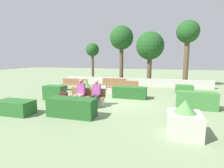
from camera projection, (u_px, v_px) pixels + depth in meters
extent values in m
plane|color=gray|center=(116.00, 101.00, 10.00)|extent=(60.00, 60.00, 0.00)
cube|color=#B7B2A8|center=(133.00, 82.00, 15.55)|extent=(13.00, 0.30, 0.67)
cube|color=brown|center=(86.00, 97.00, 9.03)|extent=(1.92, 0.44, 0.05)
cube|color=brown|center=(88.00, 92.00, 9.23)|extent=(1.92, 0.04, 0.40)
cube|color=#B7B2A8|center=(74.00, 100.00, 9.27)|extent=(0.36, 0.40, 0.43)
cube|color=#B7B2A8|center=(100.00, 102.00, 8.87)|extent=(0.36, 0.40, 0.43)
cube|color=brown|center=(122.00, 87.00, 12.06)|extent=(2.18, 0.44, 0.05)
cube|color=brown|center=(123.00, 83.00, 12.25)|extent=(2.18, 0.04, 0.40)
cube|color=#B7B2A8|center=(110.00, 90.00, 12.33)|extent=(0.36, 0.40, 0.43)
cube|color=#B7B2A8|center=(134.00, 91.00, 11.85)|extent=(0.36, 0.40, 0.43)
cube|color=brown|center=(74.00, 85.00, 13.12)|extent=(2.08, 0.44, 0.05)
cube|color=brown|center=(75.00, 81.00, 13.32)|extent=(2.08, 0.04, 0.40)
cube|color=#B7B2A8|center=(64.00, 87.00, 13.38)|extent=(0.36, 0.40, 0.43)
cube|color=#B7B2A8|center=(84.00, 88.00, 12.93)|extent=(0.36, 0.40, 0.43)
cube|color=brown|center=(114.00, 84.00, 13.35)|extent=(1.91, 0.44, 0.05)
cube|color=brown|center=(114.00, 81.00, 13.55)|extent=(1.91, 0.04, 0.40)
cube|color=#B7B2A8|center=(105.00, 87.00, 13.59)|extent=(0.36, 0.40, 0.43)
cube|color=#B7B2A8|center=(123.00, 88.00, 13.19)|extent=(0.36, 0.40, 0.43)
cube|color=#B2A893|center=(78.00, 95.00, 8.93)|extent=(0.14, 0.46, 0.13)
cube|color=#B2A893|center=(81.00, 96.00, 8.87)|extent=(0.14, 0.46, 0.13)
cube|color=#B2A893|center=(75.00, 101.00, 8.75)|extent=(0.11, 0.11, 0.61)
cube|color=#B2A893|center=(80.00, 101.00, 8.69)|extent=(0.11, 0.11, 0.61)
cube|color=#B74C9E|center=(81.00, 88.00, 9.08)|extent=(0.38, 0.22, 0.54)
sphere|color=#936B4C|center=(81.00, 81.00, 9.01)|extent=(0.21, 0.21, 0.21)
cube|color=#333338|center=(93.00, 96.00, 8.70)|extent=(0.14, 0.46, 0.13)
cube|color=#333338|center=(97.00, 97.00, 8.64)|extent=(0.14, 0.46, 0.13)
cube|color=#333338|center=(91.00, 102.00, 8.52)|extent=(0.11, 0.11, 0.61)
cube|color=#333338|center=(96.00, 103.00, 8.45)|extent=(0.11, 0.11, 0.61)
cube|color=#B74C9E|center=(97.00, 89.00, 8.85)|extent=(0.38, 0.22, 0.54)
sphere|color=tan|center=(96.00, 82.00, 8.77)|extent=(0.23, 0.23, 0.23)
cube|color=#235623|center=(130.00, 92.00, 10.69)|extent=(2.03, 0.67, 0.70)
cube|color=#235623|center=(72.00, 107.00, 7.31)|extent=(2.02, 0.74, 0.78)
cube|color=#3D7A38|center=(196.00, 100.00, 8.39)|extent=(1.80, 0.66, 0.84)
cube|color=#286028|center=(15.00, 107.00, 7.64)|extent=(1.60, 0.83, 0.61)
cube|color=#286028|center=(55.00, 93.00, 10.29)|extent=(1.21, 0.65, 0.83)
cube|color=#33702D|center=(184.00, 89.00, 12.14)|extent=(1.12, 0.87, 0.57)
cube|color=#B7B2A8|center=(86.00, 94.00, 10.67)|extent=(0.84, 0.84, 0.58)
cone|color=#569347|center=(86.00, 84.00, 10.58)|extent=(0.87, 0.87, 0.54)
cube|color=#B7B2A8|center=(184.00, 124.00, 5.48)|extent=(1.01, 1.01, 0.75)
cone|color=#569347|center=(185.00, 106.00, 5.39)|extent=(0.67, 0.67, 0.41)
cube|color=#471E19|center=(64.00, 98.00, 9.51)|extent=(0.39, 0.22, 0.60)
cylinder|color=#333338|center=(64.00, 90.00, 9.45)|extent=(0.02, 0.02, 0.20)
cylinder|color=brown|center=(93.00, 68.00, 17.95)|extent=(0.26, 0.26, 2.91)
sphere|color=#1E4C1E|center=(92.00, 50.00, 17.69)|extent=(1.35, 1.35, 1.35)
cylinder|color=brown|center=(121.00, 64.00, 16.55)|extent=(0.37, 0.37, 3.71)
sphere|color=#1E4C1E|center=(122.00, 38.00, 16.19)|extent=(2.19, 2.19, 2.19)
cylinder|color=brown|center=(149.00, 69.00, 15.92)|extent=(0.41, 0.41, 2.85)
sphere|color=#1E4C1E|center=(150.00, 46.00, 15.61)|extent=(2.48, 2.48, 2.48)
cylinder|color=brown|center=(186.00, 63.00, 14.70)|extent=(0.41, 0.41, 4.08)
sphere|color=#1E4C1E|center=(188.00, 32.00, 14.32)|extent=(1.84, 1.84, 1.84)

